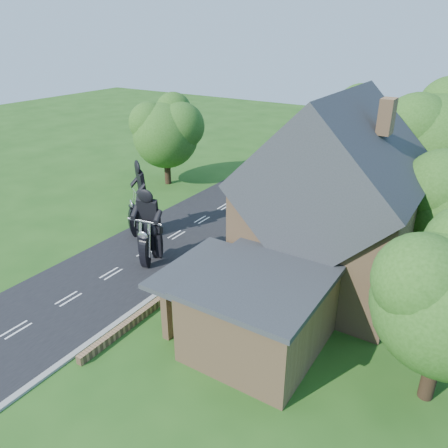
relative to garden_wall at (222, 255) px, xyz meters
The scene contains 17 objects.
ground 6.60m from the garden_wall, 130.70° to the right, with size 120.00×120.00×0.00m, color #1F4814.
road 6.60m from the garden_wall, 130.70° to the right, with size 7.00×80.00×0.02m, color black.
kerb 5.04m from the garden_wall, 97.41° to the right, with size 0.30×80.00×0.12m, color gray.
garden_wall is the anchor object (origin of this frame).
house 7.52m from the garden_wall, ahead, with size 9.54×8.64×10.24m.
annex 8.19m from the garden_wall, 46.16° to the right, with size 7.05×5.94×3.44m.
tree_behind_house 16.06m from the garden_wall, 48.43° to the left, with size 7.81×7.20×10.08m.
tree_behind_left 13.88m from the garden_wall, 72.34° to the left, with size 6.94×6.40×9.16m.
tree_far_road 15.13m from the garden_wall, 140.77° to the left, with size 6.08×5.60×7.84m.
shrub_a 6.09m from the garden_wall, 80.54° to the right, with size 0.90×0.90×1.10m, color #113410.
shrub_b 3.66m from the garden_wall, 74.05° to the right, with size 0.90×0.90×1.10m, color #113410.
shrub_c 1.46m from the garden_wall, 45.00° to the right, with size 0.90×0.90×1.10m, color #113410.
shrub_d 4.14m from the garden_wall, 75.96° to the left, with size 0.90×0.90×1.10m, color #113410.
shrub_e 6.59m from the garden_wall, 81.25° to the left, with size 0.90×0.90×1.10m, color #113410.
shrub_f 9.06m from the garden_wall, 83.66° to the left, with size 0.90×0.90×1.10m, color #113410.
motorcycle_lead 4.24m from the garden_wall, 139.08° to the right, with size 0.38×1.51×1.41m, color black, non-canonical shape.
motorcycle_follow 6.19m from the garden_wall, behind, with size 0.42×1.67×1.55m, color black, non-canonical shape.
Camera 1 is at (17.01, -14.64, 12.92)m, focal length 35.00 mm.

